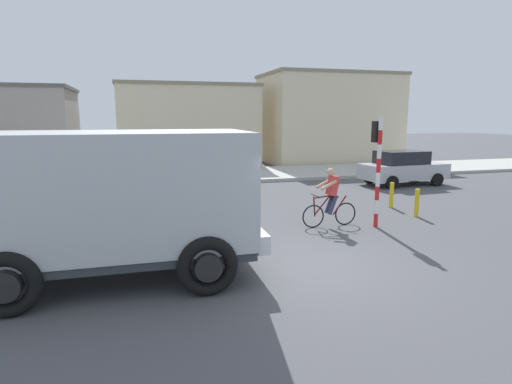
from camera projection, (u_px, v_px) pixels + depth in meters
The scene contains 11 objects.
ground_plane at pixel (304, 265), 9.09m from camera, with size 120.00×120.00×0.00m, color #4C4C51.
sidewalk_far at pixel (204, 176), 22.12m from camera, with size 80.00×5.00×0.16m, color #ADADA8.
truck_foreground at pixel (115, 196), 8.08m from camera, with size 5.45×2.91×2.90m.
cyclist at pixel (330, 197), 12.16m from camera, with size 1.73×0.50×1.72m.
traffic_light_pole at pixel (378, 156), 11.97m from camera, with size 0.24×0.43×3.20m.
car_red_near at pixel (403, 168), 19.65m from camera, with size 4.09×2.05×1.60m.
car_white_mid at pixel (139, 181), 15.48m from camera, with size 4.24×2.41×1.60m.
bollard_near at pixel (417, 203), 13.45m from camera, with size 0.14×0.14×0.90m, color gold.
bollard_far at pixel (392, 195), 14.77m from camera, with size 0.14×0.14×0.90m, color gold.
building_mid_block at pixel (188, 125), 27.45m from camera, with size 8.85×5.20×5.21m.
building_corner_right at pixel (328, 118), 29.60m from camera, with size 9.05×6.00×6.08m.
Camera 1 is at (-3.37, -8.05, 3.18)m, focal length 29.44 mm.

